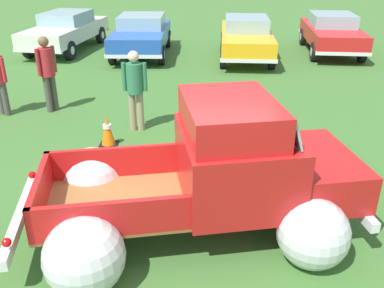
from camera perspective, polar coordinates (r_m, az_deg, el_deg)
ground_plane at (r=6.17m, az=-0.49°, el=-11.39°), size 80.00×80.00×0.00m
vintage_pickup_truck at (r=5.82m, az=3.27°, el=-5.01°), size 4.90×3.43×1.96m
show_car_0 at (r=17.61m, az=-16.67°, el=14.65°), size 2.40×4.86×1.43m
show_car_1 at (r=16.19m, az=-6.82°, el=14.64°), size 1.96×4.47×1.43m
show_car_2 at (r=15.70m, az=7.34°, el=14.29°), size 1.95×4.66×1.43m
show_car_3 at (r=17.23m, az=18.38°, el=14.21°), size 2.08×4.47×1.43m
spectator_0 at (r=9.08m, az=-7.73°, el=7.78°), size 0.53×0.35×1.75m
spectator_1 at (r=10.71m, az=-18.99°, el=9.55°), size 0.47×0.49×1.82m
lane_cone_0 at (r=8.65m, az=-11.36°, el=1.71°), size 0.36×0.36×0.63m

